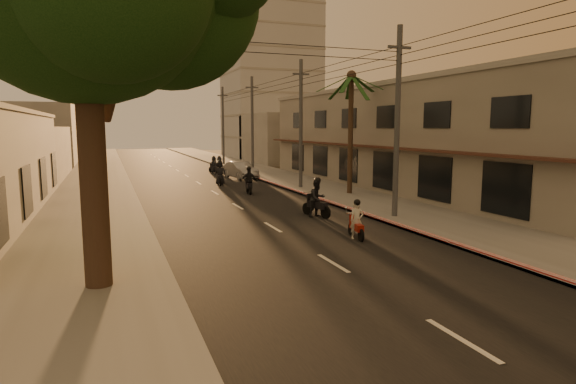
% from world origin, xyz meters
% --- Properties ---
extents(ground, '(160.00, 160.00, 0.00)m').
position_xyz_m(ground, '(0.00, 0.00, 0.00)').
color(ground, '#383023').
rests_on(ground, ground).
extents(road, '(10.00, 140.00, 0.02)m').
position_xyz_m(road, '(0.00, 20.00, 0.01)').
color(road, black).
rests_on(road, ground).
extents(sidewalk_right, '(5.00, 140.00, 0.12)m').
position_xyz_m(sidewalk_right, '(7.50, 20.00, 0.06)').
color(sidewalk_right, slate).
rests_on(sidewalk_right, ground).
extents(sidewalk_left, '(5.00, 140.00, 0.12)m').
position_xyz_m(sidewalk_left, '(-7.50, 20.00, 0.06)').
color(sidewalk_left, slate).
rests_on(sidewalk_left, ground).
extents(curb_stripe, '(0.20, 60.00, 0.20)m').
position_xyz_m(curb_stripe, '(5.10, 15.00, 0.10)').
color(curb_stripe, red).
rests_on(curb_stripe, ground).
extents(shophouse_row, '(8.80, 34.20, 7.30)m').
position_xyz_m(shophouse_row, '(13.95, 18.00, 3.65)').
color(shophouse_row, gray).
rests_on(shophouse_row, ground).
extents(distant_tower, '(12.10, 12.10, 28.00)m').
position_xyz_m(distant_tower, '(16.00, 56.00, 14.00)').
color(distant_tower, '#B7B5B2').
rests_on(distant_tower, ground).
extents(palm_tree, '(5.00, 5.00, 8.20)m').
position_xyz_m(palm_tree, '(8.00, 16.00, 7.15)').
color(palm_tree, black).
rests_on(palm_tree, ground).
extents(utility_poles, '(1.20, 48.26, 9.00)m').
position_xyz_m(utility_poles, '(6.20, 20.00, 6.54)').
color(utility_poles, '#38383A').
rests_on(utility_poles, ground).
extents(filler_right, '(8.00, 14.00, 6.00)m').
position_xyz_m(filler_right, '(14.00, 45.00, 3.00)').
color(filler_right, '#ABA69A').
rests_on(filler_right, ground).
extents(filler_left_near, '(8.00, 14.00, 4.40)m').
position_xyz_m(filler_left_near, '(-14.00, 34.00, 2.20)').
color(filler_left_near, '#ABA69A').
rests_on(filler_left_near, ground).
extents(filler_left_far, '(8.00, 14.00, 7.00)m').
position_xyz_m(filler_left_far, '(-14.00, 52.00, 3.50)').
color(filler_left_far, '#ABA69A').
rests_on(filler_left_far, ground).
extents(scooter_red, '(0.70, 1.61, 1.58)m').
position_xyz_m(scooter_red, '(2.38, 4.81, 0.70)').
color(scooter_red, black).
rests_on(scooter_red, ground).
extents(scooter_mid_a, '(1.29, 1.94, 1.96)m').
position_xyz_m(scooter_mid_a, '(2.84, 9.61, 0.89)').
color(scooter_mid_a, black).
rests_on(scooter_mid_a, ground).
extents(scooter_mid_b, '(1.12, 1.85, 1.83)m').
position_xyz_m(scooter_mid_b, '(2.02, 18.75, 0.82)').
color(scooter_mid_b, black).
rests_on(scooter_mid_b, ground).
extents(scooter_far_a, '(1.12, 1.94, 1.93)m').
position_xyz_m(scooter_far_a, '(1.31, 24.15, 0.87)').
color(scooter_far_a, black).
rests_on(scooter_far_a, ground).
extents(scooter_far_b, '(1.22, 1.74, 1.71)m').
position_xyz_m(scooter_far_b, '(3.15, 32.61, 0.79)').
color(scooter_far_b, black).
rests_on(scooter_far_b, ground).
extents(parked_car, '(2.90, 4.85, 1.44)m').
position_xyz_m(parked_car, '(3.94, 28.03, 0.72)').
color(parked_car, gray).
rests_on(parked_car, ground).
extents(scooter_far_c, '(1.07, 1.60, 1.64)m').
position_xyz_m(scooter_far_c, '(2.94, 34.09, 0.75)').
color(scooter_far_c, black).
rests_on(scooter_far_c, ground).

